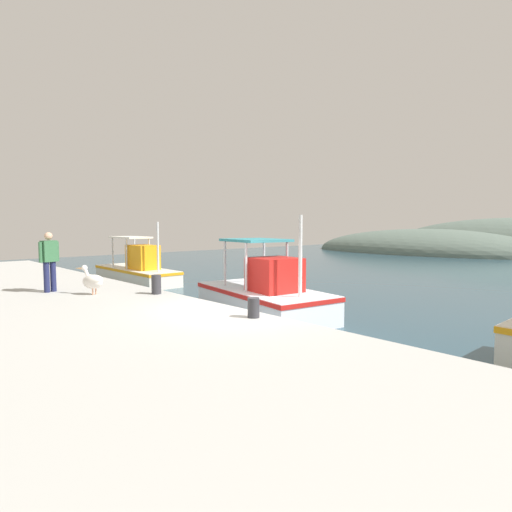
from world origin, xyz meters
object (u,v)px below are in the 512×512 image
Objects in this scene: fishing_boat_second at (265,296)px; mooring_bollard_second at (254,308)px; pelican at (93,280)px; mooring_bollard_nearest at (156,284)px; fishing_boat_nearest at (137,270)px; fisherman_standing at (49,259)px.

fishing_boat_second is 12.08× the size of mooring_bollard_second.
pelican is 1.74× the size of mooring_bollard_nearest.
mooring_bollard_nearest is at bearing 180.00° from mooring_bollard_second.
pelican is (6.61, -4.66, 0.60)m from fishing_boat_nearest.
fishing_boat_nearest is at bearing 144.79° from pelican.
mooring_bollard_nearest is at bearing -119.96° from fishing_boat_second.
fishing_boat_nearest is at bearing 134.53° from fisherman_standing.
pelican reaches higher than mooring_bollard_second.
fishing_boat_second reaches higher than mooring_bollard_nearest.
fisherman_standing is 3.21× the size of mooring_bollard_nearest.
pelican is (-2.70, -4.07, 0.57)m from fishing_boat_second.
mooring_bollard_nearest is (7.73, -3.32, 0.47)m from fishing_boat_nearest.
fisherman_standing is 6.82m from mooring_bollard_second.
mooring_bollard_second is at bearing -0.00° from mooring_bollard_nearest.
mooring_bollard_second is at bearing -48.05° from fishing_boat_second.
fishing_boat_second is 5.35× the size of pelican.
mooring_bollard_nearest is at bearing 50.01° from pelican.
mooring_bollard_nearest is (1.13, 1.34, -0.13)m from pelican.
fishing_boat_second is at bearing 56.46° from pelican.
fishing_boat_nearest is 3.36× the size of fisherman_standing.
fishing_boat_second reaches higher than pelican.
fishing_boat_nearest is at bearing 176.37° from fishing_boat_second.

